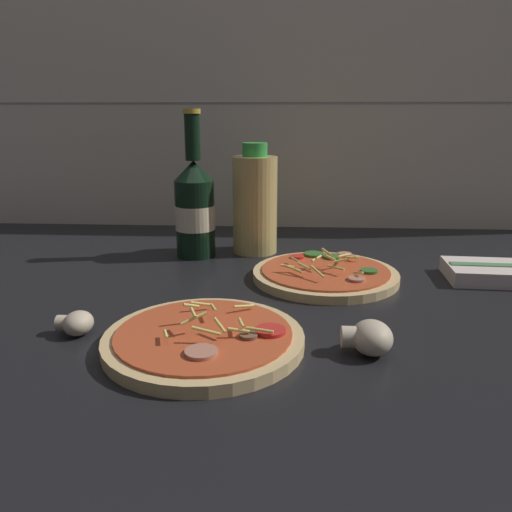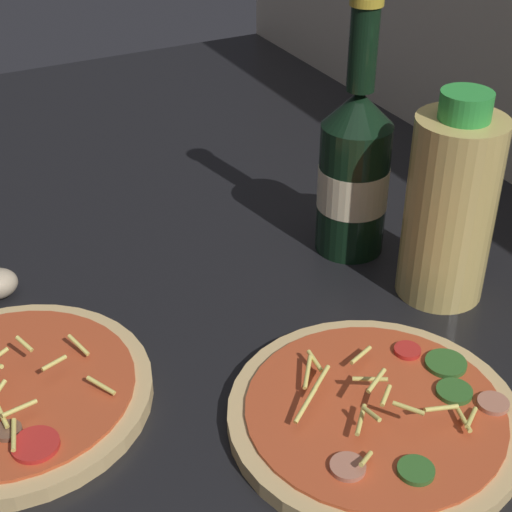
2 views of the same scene
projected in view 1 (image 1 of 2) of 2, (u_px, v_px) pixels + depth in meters
The scene contains 9 objects.
counter_slab at pixel (241, 302), 72.75cm from camera, with size 160.00×90.00×2.50cm.
tile_backsplash at pixel (258, 103), 108.56cm from camera, with size 160.00×1.13×60.00cm.
pizza_near at pixel (204, 339), 55.88cm from camera, with size 22.55×22.55×4.41cm.
pizza_far at pixel (325, 274), 78.58cm from camera, with size 22.81×22.81×4.87cm.
beer_bottle at pixel (195, 207), 89.43cm from camera, with size 7.15×7.15×25.98cm.
oil_bottle at pixel (255, 203), 92.04cm from camera, with size 8.23×8.23×20.18cm.
mushroom_left at pixel (77, 323), 58.65cm from camera, with size 4.24×4.04×2.83cm.
mushroom_right at pixel (369, 337), 53.88cm from camera, with size 5.53×5.27×3.69cm.
dish_towel at pixel (502, 273), 77.85cm from camera, with size 17.11×10.52×2.56cm.
Camera 1 is at (6.18, -67.90, 27.57)cm, focal length 35.00 mm.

